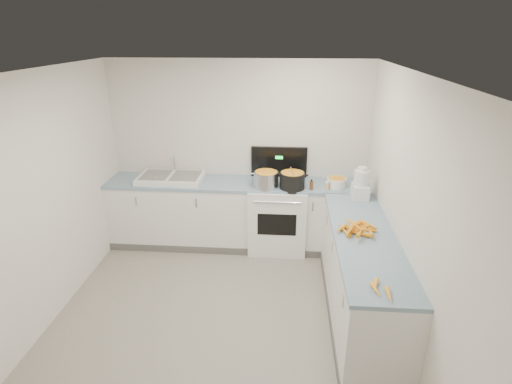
# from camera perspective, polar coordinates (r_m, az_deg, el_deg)

# --- Properties ---
(floor) EXTENTS (3.50, 4.00, 0.00)m
(floor) POSITION_cam_1_polar(r_m,az_deg,el_deg) (4.36, -5.31, -18.41)
(floor) COLOR gray
(floor) RESTS_ON ground
(ceiling) EXTENTS (3.50, 4.00, 0.00)m
(ceiling) POSITION_cam_1_polar(r_m,az_deg,el_deg) (3.34, -6.88, 16.33)
(ceiling) COLOR silver
(ceiling) RESTS_ON ground
(wall_back) EXTENTS (3.50, 0.00, 2.50)m
(wall_back) POSITION_cam_1_polar(r_m,az_deg,el_deg) (5.53, -2.40, 5.53)
(wall_back) COLOR silver
(wall_back) RESTS_ON ground
(wall_left) EXTENTS (0.00, 4.00, 2.50)m
(wall_left) POSITION_cam_1_polar(r_m,az_deg,el_deg) (4.34, -29.42, -2.24)
(wall_left) COLOR silver
(wall_left) RESTS_ON ground
(wall_right) EXTENTS (0.00, 4.00, 2.50)m
(wall_right) POSITION_cam_1_polar(r_m,az_deg,el_deg) (3.79, 21.12, -4.09)
(wall_right) COLOR silver
(wall_right) RESTS_ON ground
(counter_back) EXTENTS (3.50, 0.62, 0.94)m
(counter_back) POSITION_cam_1_polar(r_m,az_deg,el_deg) (5.53, -2.63, -3.13)
(counter_back) COLOR white
(counter_back) RESTS_ON ground
(counter_right) EXTENTS (0.62, 2.20, 0.94)m
(counter_right) POSITION_cam_1_polar(r_m,az_deg,el_deg) (4.35, 14.77, -11.56)
(counter_right) COLOR white
(counter_right) RESTS_ON ground
(stove) EXTENTS (0.76, 0.65, 1.36)m
(stove) POSITION_cam_1_polar(r_m,az_deg,el_deg) (5.48, 3.08, -3.35)
(stove) COLOR white
(stove) RESTS_ON ground
(sink) EXTENTS (0.86, 0.52, 0.31)m
(sink) POSITION_cam_1_polar(r_m,az_deg,el_deg) (5.51, -12.06, 2.02)
(sink) COLOR white
(sink) RESTS_ON counter_back
(steel_pot) EXTENTS (0.38, 0.38, 0.23)m
(steel_pot) POSITION_cam_1_polar(r_m,az_deg,el_deg) (5.13, 1.43, 1.69)
(steel_pot) COLOR silver
(steel_pot) RESTS_ON stove
(black_pot) EXTENTS (0.35, 0.35, 0.23)m
(black_pot) POSITION_cam_1_polar(r_m,az_deg,el_deg) (5.12, 5.20, 1.56)
(black_pot) COLOR black
(black_pot) RESTS_ON stove
(wooden_spoon) EXTENTS (0.06, 0.35, 0.01)m
(wooden_spoon) POSITION_cam_1_polar(r_m,az_deg,el_deg) (5.08, 5.25, 2.87)
(wooden_spoon) COLOR #AD7A47
(wooden_spoon) RESTS_ON black_pot
(mixing_bowl) EXTENTS (0.31, 0.31, 0.12)m
(mixing_bowl) POSITION_cam_1_polar(r_m,az_deg,el_deg) (5.27, 11.42, 1.36)
(mixing_bowl) COLOR white
(mixing_bowl) RESTS_ON counter_back
(extract_bottle) EXTENTS (0.04, 0.04, 0.11)m
(extract_bottle) POSITION_cam_1_polar(r_m,az_deg,el_deg) (5.12, 7.92, 0.95)
(extract_bottle) COLOR #593319
(extract_bottle) RESTS_ON counter_back
(spice_jar) EXTENTS (0.05, 0.05, 0.09)m
(spice_jar) POSITION_cam_1_polar(r_m,az_deg,el_deg) (5.17, 10.13, 0.85)
(spice_jar) COLOR #E5B266
(spice_jar) RESTS_ON counter_back
(food_processor) EXTENTS (0.19, 0.23, 0.39)m
(food_processor) POSITION_cam_1_polar(r_m,az_deg,el_deg) (4.93, 14.73, 0.99)
(food_processor) COLOR white
(food_processor) RESTS_ON counter_right
(carrot_pile) EXTENTS (0.46, 0.46, 0.09)m
(carrot_pile) POSITION_cam_1_polar(r_m,az_deg,el_deg) (4.16, 14.22, -5.02)
(carrot_pile) COLOR orange
(carrot_pile) RESTS_ON counter_right
(peeled_carrots) EXTENTS (0.15, 0.30, 0.04)m
(peeled_carrots) POSITION_cam_1_polar(r_m,az_deg,el_deg) (3.33, 17.32, -13.21)
(peeled_carrots) COLOR #FFA426
(peeled_carrots) RESTS_ON counter_right
(peelings) EXTENTS (0.21, 0.25, 0.01)m
(peelings) POSITION_cam_1_polar(r_m,az_deg,el_deg) (5.54, -14.28, 2.36)
(peelings) COLOR tan
(peelings) RESTS_ON sink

